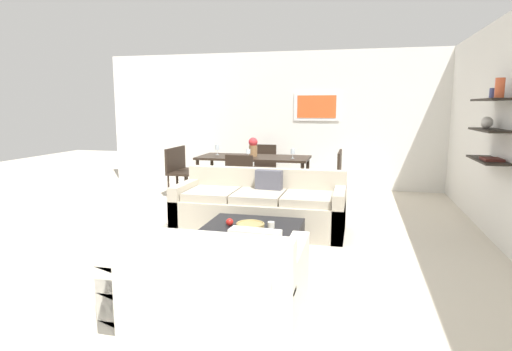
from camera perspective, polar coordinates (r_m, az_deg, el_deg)
ground_plane at (r=5.44m, az=-1.68°, el=-8.11°), size 18.00×18.00×0.00m
back_wall_unit at (r=8.61m, az=6.51°, el=7.38°), size 8.40×0.09×2.70m
right_wall_shelf_unit at (r=5.85m, az=30.16°, el=5.35°), size 0.34×8.20×2.70m
sofa_beige at (r=5.64m, az=0.56°, el=-4.39°), size 2.21×0.90×0.78m
loveseat_white at (r=3.36m, az=-6.18°, el=-14.05°), size 1.41×0.90×0.78m
coffee_table at (r=4.49m, az=-0.72°, el=-9.32°), size 1.00×1.01×0.38m
decorative_bowl at (r=4.37m, az=-0.77°, el=-6.75°), size 0.29×0.29×0.07m
candle_jar at (r=4.42m, az=2.04°, el=-6.63°), size 0.07×0.07×0.06m
apple_on_coffee_table at (r=4.50m, az=-3.57°, el=-6.26°), size 0.08×0.08×0.08m
dining_table at (r=7.53m, az=-0.31°, el=2.05°), size 1.95×0.87×0.75m
dining_chair_right_far at (r=7.54m, az=10.32°, el=0.56°), size 0.44×0.44×0.88m
dining_chair_right_near at (r=7.15m, az=10.13°, el=0.10°), size 0.44×0.44×0.88m
dining_chair_head at (r=8.36m, az=1.08°, el=1.55°), size 0.44×0.44×0.88m
dining_chair_left_far at (r=8.17m, az=-9.44°, el=1.25°), size 0.44×0.44×0.88m
dining_chair_foot at (r=6.75m, az=-2.03°, el=-0.30°), size 0.44×0.44×0.88m
dining_chair_left_near at (r=7.82m, az=-10.55°, el=0.86°), size 0.44×0.44×0.88m
wine_glass_left_far at (r=7.81m, az=-5.22°, el=3.77°), size 0.08×0.08×0.19m
wine_glass_right_near at (r=7.26m, az=4.96°, el=3.22°), size 0.07×0.07×0.16m
wine_glass_foot at (r=7.15m, az=-1.03°, el=3.19°), size 0.07×0.07×0.16m
centerpiece_vase at (r=7.53m, az=-0.39°, el=3.91°), size 0.16×0.16×0.33m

